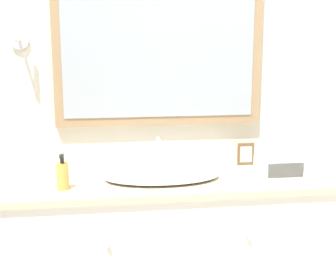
% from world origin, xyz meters
% --- Properties ---
extents(wall_back, '(8.00, 0.18, 2.55)m').
position_xyz_m(wall_back, '(-0.00, 0.61, 1.28)').
color(wall_back, silver).
rests_on(wall_back, ground_plane).
extents(vanity_counter, '(1.78, 0.55, 0.84)m').
position_xyz_m(vanity_counter, '(0.00, 0.31, 0.42)').
color(vanity_counter, silver).
rests_on(vanity_counter, ground_plane).
extents(sink_basin, '(0.55, 0.35, 0.17)m').
position_xyz_m(sink_basin, '(-0.05, 0.29, 0.86)').
color(sink_basin, white).
rests_on(sink_basin, vanity_counter).
extents(soap_bottle, '(0.05, 0.06, 0.16)m').
position_xyz_m(soap_bottle, '(-0.50, 0.19, 0.91)').
color(soap_bottle, gold).
rests_on(soap_bottle, vanity_counter).
extents(appliance_box, '(0.24, 0.11, 0.10)m').
position_xyz_m(appliance_box, '(0.52, 0.22, 0.90)').
color(appliance_box, white).
rests_on(appliance_box, vanity_counter).
extents(picture_frame, '(0.09, 0.01, 0.12)m').
position_xyz_m(picture_frame, '(0.42, 0.48, 0.90)').
color(picture_frame, brown).
rests_on(picture_frame, vanity_counter).
extents(hand_towel_near_sink, '(0.19, 0.14, 0.04)m').
position_xyz_m(hand_towel_near_sink, '(0.75, 0.31, 0.87)').
color(hand_towel_near_sink, '#A8B7C6').
rests_on(hand_towel_near_sink, vanity_counter).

